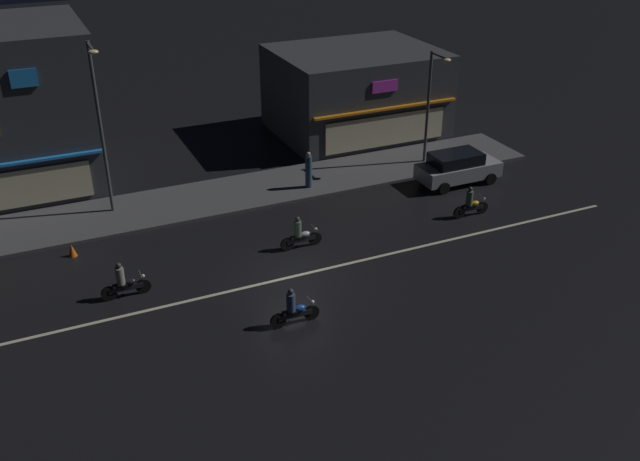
{
  "coord_description": "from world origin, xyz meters",
  "views": [
    {
      "loc": [
        -8.98,
        -22.51,
        14.82
      ],
      "look_at": [
        2.01,
        1.73,
        0.84
      ],
      "focal_mm": 39.55,
      "sensor_mm": 36.0,
      "label": 1
    }
  ],
  "objects_px": {
    "motorcycle_following": "(300,235)",
    "motorcycle_trailing_far": "(294,309)",
    "motorcycle_lead": "(471,204)",
    "traffic_cone": "(72,250)",
    "pedestrian_on_sidewalk": "(309,171)",
    "streetlamp_east": "(431,98)",
    "streetlamp_mid": "(100,118)",
    "parked_car_near_kerb": "(458,167)",
    "motorcycle_opposite_lane": "(124,283)"
  },
  "relations": [
    {
      "from": "streetlamp_east",
      "to": "parked_car_near_kerb",
      "type": "bearing_deg",
      "value": -87.64
    },
    {
      "from": "streetlamp_east",
      "to": "motorcycle_following",
      "type": "xyz_separation_m",
      "value": [
        -10.0,
        -5.8,
        -3.16
      ]
    },
    {
      "from": "motorcycle_following",
      "to": "motorcycle_opposite_lane",
      "type": "relative_size",
      "value": 1.0
    },
    {
      "from": "motorcycle_opposite_lane",
      "to": "motorcycle_trailing_far",
      "type": "height_order",
      "value": "same"
    },
    {
      "from": "motorcycle_trailing_far",
      "to": "traffic_cone",
      "type": "height_order",
      "value": "motorcycle_trailing_far"
    },
    {
      "from": "motorcycle_trailing_far",
      "to": "parked_car_near_kerb",
      "type": "bearing_deg",
      "value": -147.83
    },
    {
      "from": "motorcycle_following",
      "to": "parked_car_near_kerb",
      "type": "bearing_deg",
      "value": 16.17
    },
    {
      "from": "parked_car_near_kerb",
      "to": "motorcycle_following",
      "type": "relative_size",
      "value": 2.26
    },
    {
      "from": "parked_car_near_kerb",
      "to": "motorcycle_trailing_far",
      "type": "bearing_deg",
      "value": -146.85
    },
    {
      "from": "motorcycle_opposite_lane",
      "to": "motorcycle_following",
      "type": "bearing_deg",
      "value": 10.59
    },
    {
      "from": "streetlamp_east",
      "to": "motorcycle_trailing_far",
      "type": "height_order",
      "value": "streetlamp_east"
    },
    {
      "from": "pedestrian_on_sidewalk",
      "to": "motorcycle_lead",
      "type": "xyz_separation_m",
      "value": [
        5.67,
        -5.93,
        -0.39
      ]
    },
    {
      "from": "parked_car_near_kerb",
      "to": "motorcycle_trailing_far",
      "type": "relative_size",
      "value": 2.26
    },
    {
      "from": "streetlamp_mid",
      "to": "motorcycle_opposite_lane",
      "type": "height_order",
      "value": "streetlamp_mid"
    },
    {
      "from": "motorcycle_opposite_lane",
      "to": "traffic_cone",
      "type": "xyz_separation_m",
      "value": [
        -1.44,
        4.12,
        -0.36
      ]
    },
    {
      "from": "streetlamp_mid",
      "to": "motorcycle_opposite_lane",
      "type": "bearing_deg",
      "value": -96.56
    },
    {
      "from": "streetlamp_east",
      "to": "motorcycle_following",
      "type": "bearing_deg",
      "value": -149.9
    },
    {
      "from": "streetlamp_east",
      "to": "streetlamp_mid",
      "type": "bearing_deg",
      "value": 177.17
    },
    {
      "from": "parked_car_near_kerb",
      "to": "motorcycle_trailing_far",
      "type": "distance_m",
      "value": 14.97
    },
    {
      "from": "streetlamp_east",
      "to": "motorcycle_opposite_lane",
      "type": "xyz_separation_m",
      "value": [
        -17.61,
        -6.6,
        -3.16
      ]
    },
    {
      "from": "motorcycle_following",
      "to": "motorcycle_trailing_far",
      "type": "bearing_deg",
      "value": -115.92
    },
    {
      "from": "motorcycle_lead",
      "to": "traffic_cone",
      "type": "relative_size",
      "value": 3.45
    },
    {
      "from": "motorcycle_opposite_lane",
      "to": "traffic_cone",
      "type": "distance_m",
      "value": 4.38
    },
    {
      "from": "motorcycle_trailing_far",
      "to": "traffic_cone",
      "type": "xyz_separation_m",
      "value": [
        -6.63,
        8.45,
        -0.36
      ]
    },
    {
      "from": "parked_car_near_kerb",
      "to": "motorcycle_opposite_lane",
      "type": "distance_m",
      "value": 18.14
    },
    {
      "from": "motorcycle_trailing_far",
      "to": "traffic_cone",
      "type": "relative_size",
      "value": 3.45
    },
    {
      "from": "motorcycle_lead",
      "to": "motorcycle_following",
      "type": "relative_size",
      "value": 1.0
    },
    {
      "from": "streetlamp_mid",
      "to": "motorcycle_following",
      "type": "xyz_separation_m",
      "value": [
        6.76,
        -6.62,
        -4.15
      ]
    },
    {
      "from": "parked_car_near_kerb",
      "to": "traffic_cone",
      "type": "relative_size",
      "value": 7.82
    },
    {
      "from": "motorcycle_lead",
      "to": "traffic_cone",
      "type": "bearing_deg",
      "value": 160.03
    },
    {
      "from": "motorcycle_lead",
      "to": "motorcycle_opposite_lane",
      "type": "relative_size",
      "value": 1.0
    },
    {
      "from": "motorcycle_following",
      "to": "motorcycle_opposite_lane",
      "type": "xyz_separation_m",
      "value": [
        -7.61,
        -0.8,
        0.0
      ]
    },
    {
      "from": "traffic_cone",
      "to": "motorcycle_lead",
      "type": "bearing_deg",
      "value": -12.19
    },
    {
      "from": "streetlamp_east",
      "to": "motorcycle_lead",
      "type": "xyz_separation_m",
      "value": [
        -1.54,
        -6.26,
        -3.16
      ]
    },
    {
      "from": "streetlamp_mid",
      "to": "streetlamp_east",
      "type": "distance_m",
      "value": 16.81
    },
    {
      "from": "motorcycle_trailing_far",
      "to": "streetlamp_mid",
      "type": "bearing_deg",
      "value": -70.72
    },
    {
      "from": "parked_car_near_kerb",
      "to": "traffic_cone",
      "type": "distance_m",
      "value": 19.17
    },
    {
      "from": "streetlamp_mid",
      "to": "parked_car_near_kerb",
      "type": "height_order",
      "value": "streetlamp_mid"
    },
    {
      "from": "streetlamp_mid",
      "to": "parked_car_near_kerb",
      "type": "xyz_separation_m",
      "value": [
        16.87,
        -3.57,
        -3.91
      ]
    },
    {
      "from": "pedestrian_on_sidewalk",
      "to": "motorcycle_opposite_lane",
      "type": "distance_m",
      "value": 12.15
    },
    {
      "from": "parked_car_near_kerb",
      "to": "motorcycle_opposite_lane",
      "type": "bearing_deg",
      "value": -167.71
    },
    {
      "from": "parked_car_near_kerb",
      "to": "streetlamp_mid",
      "type": "bearing_deg",
      "value": 168.06
    },
    {
      "from": "motorcycle_following",
      "to": "pedestrian_on_sidewalk",
      "type": "bearing_deg",
      "value": 62.29
    },
    {
      "from": "motorcycle_lead",
      "to": "streetlamp_mid",
      "type": "bearing_deg",
      "value": 147.25
    },
    {
      "from": "pedestrian_on_sidewalk",
      "to": "motorcycle_lead",
      "type": "distance_m",
      "value": 8.21
    },
    {
      "from": "streetlamp_east",
      "to": "motorcycle_trailing_far",
      "type": "xyz_separation_m",
      "value": [
        -12.42,
        -10.92,
        -3.16
      ]
    },
    {
      "from": "motorcycle_following",
      "to": "motorcycle_opposite_lane",
      "type": "distance_m",
      "value": 7.65
    },
    {
      "from": "motorcycle_following",
      "to": "motorcycle_trailing_far",
      "type": "relative_size",
      "value": 1.0
    },
    {
      "from": "motorcycle_following",
      "to": "motorcycle_trailing_far",
      "type": "xyz_separation_m",
      "value": [
        -2.42,
        -5.13,
        0.0
      ]
    },
    {
      "from": "streetlamp_east",
      "to": "pedestrian_on_sidewalk",
      "type": "relative_size",
      "value": 3.22
    }
  ]
}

